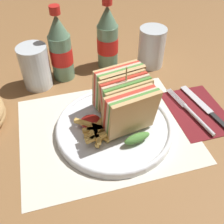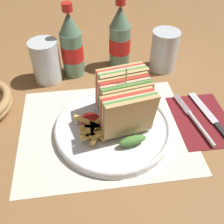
{
  "view_description": "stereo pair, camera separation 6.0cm",
  "coord_description": "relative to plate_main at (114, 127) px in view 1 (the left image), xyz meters",
  "views": [
    {
      "loc": [
        -0.1,
        -0.37,
        0.46
      ],
      "look_at": [
        0.02,
        0.05,
        0.04
      ],
      "focal_mm": 42.0,
      "sensor_mm": 36.0,
      "label": 1
    },
    {
      "loc": [
        -0.04,
        -0.38,
        0.46
      ],
      "look_at": [
        0.02,
        0.05,
        0.04
      ],
      "focal_mm": 42.0,
      "sensor_mm": 36.0,
      "label": 2
    }
  ],
  "objects": [
    {
      "name": "glass_far",
      "position": [
        -0.16,
        0.23,
        0.04
      ],
      "size": [
        0.08,
        0.08,
        0.12
      ],
      "color": "silver",
      "rests_on": "ground_plane"
    },
    {
      "name": "fork",
      "position": [
        0.2,
        -0.01,
        -0.0
      ],
      "size": [
        0.04,
        0.19,
        0.01
      ],
      "rotation": [
        0.0,
        0.0,
        0.16
      ],
      "color": "silver",
      "rests_on": "napkin"
    },
    {
      "name": "placemat",
      "position": [
        -0.02,
        0.01,
        -0.01
      ],
      "size": [
        0.4,
        0.31,
        0.0
      ],
      "color": "silver",
      "rests_on": "ground_plane"
    },
    {
      "name": "fries_pile",
      "position": [
        -0.04,
        -0.02,
        0.02
      ],
      "size": [
        0.09,
        0.09,
        0.02
      ],
      "color": "gold",
      "rests_on": "plate_main"
    },
    {
      "name": "coke_bottle_far",
      "position": [
        0.06,
        0.27,
        0.08
      ],
      "size": [
        0.06,
        0.06,
        0.21
      ],
      "color": "slate",
      "rests_on": "ground_plane"
    },
    {
      "name": "glass_near",
      "position": [
        0.18,
        0.24,
        0.04
      ],
      "size": [
        0.08,
        0.08,
        0.12
      ],
      "color": "silver",
      "rests_on": "ground_plane"
    },
    {
      "name": "club_sandwich",
      "position": [
        0.03,
        0.01,
        0.06
      ],
      "size": [
        0.12,
        0.18,
        0.15
      ],
      "color": "tan",
      "rests_on": "plate_main"
    },
    {
      "name": "ground_plane",
      "position": [
        -0.02,
        -0.03,
        -0.01
      ],
      "size": [
        4.0,
        4.0,
        0.0
      ],
      "primitive_type": "plane",
      "color": "olive"
    },
    {
      "name": "napkin",
      "position": [
        0.22,
        0.0,
        -0.01
      ],
      "size": [
        0.13,
        0.18,
        0.0
      ],
      "color": "maroon",
      "rests_on": "ground_plane"
    },
    {
      "name": "ketchup_blob",
      "position": [
        -0.05,
        0.02,
        0.02
      ],
      "size": [
        0.05,
        0.04,
        0.02
      ],
      "color": "maroon",
      "rests_on": "plate_main"
    },
    {
      "name": "knife",
      "position": [
        0.24,
        0.0,
        -0.0
      ],
      "size": [
        0.05,
        0.19,
        0.0
      ],
      "rotation": [
        0.0,
        0.0,
        0.16
      ],
      "color": "black",
      "rests_on": "napkin"
    },
    {
      "name": "plate_main",
      "position": [
        0.0,
        0.0,
        0.0
      ],
      "size": [
        0.27,
        0.27,
        0.02
      ],
      "color": "white",
      "rests_on": "ground_plane"
    },
    {
      "name": "coke_bottle_near",
      "position": [
        -0.08,
        0.25,
        0.08
      ],
      "size": [
        0.06,
        0.06,
        0.21
      ],
      "color": "slate",
      "rests_on": "ground_plane"
    }
  ]
}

